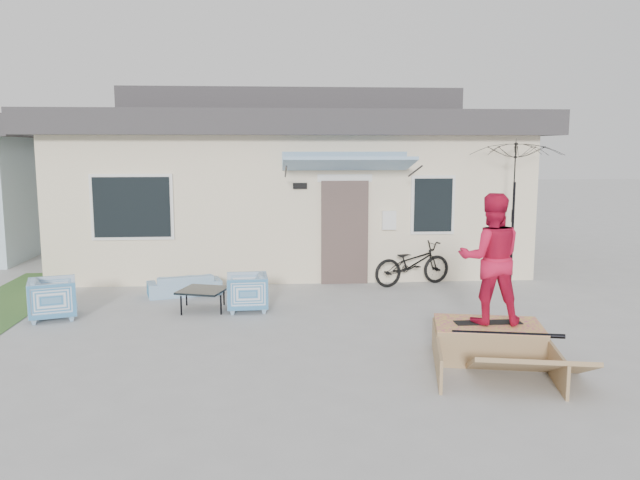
{
  "coord_description": "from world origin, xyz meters",
  "views": [
    {
      "loc": [
        -0.44,
        -8.06,
        2.76
      ],
      "look_at": [
        0.3,
        1.8,
        1.3
      ],
      "focal_mm": 35.28,
      "sensor_mm": 36.0,
      "label": 1
    }
  ],
  "objects": [
    {
      "name": "ground",
      "position": [
        0.0,
        0.0,
        0.0
      ],
      "size": [
        90.0,
        90.0,
        0.0
      ],
      "primitive_type": "plane",
      "color": "#A6A6A6",
      "rests_on": "ground"
    },
    {
      "name": "house",
      "position": [
        0.0,
        7.99,
        1.94
      ],
      "size": [
        10.8,
        8.49,
        4.1
      ],
      "color": "beige",
      "rests_on": "ground"
    },
    {
      "name": "loveseat",
      "position": [
        -2.12,
        3.69,
        0.26
      ],
      "size": [
        1.41,
        0.74,
        0.53
      ],
      "primitive_type": "imported",
      "rotation": [
        0.0,
        0.0,
        3.41
      ],
      "color": "teal",
      "rests_on": "ground"
    },
    {
      "name": "armchair_left",
      "position": [
        -4.02,
        2.17,
        0.37
      ],
      "size": [
        0.85,
        0.88,
        0.73
      ],
      "primitive_type": "imported",
      "rotation": [
        0.0,
        0.0,
        1.88
      ],
      "color": "teal",
      "rests_on": "ground"
    },
    {
      "name": "armchair_right",
      "position": [
        -0.9,
        2.46,
        0.35
      ],
      "size": [
        0.67,
        0.71,
        0.7
      ],
      "primitive_type": "imported",
      "rotation": [
        0.0,
        0.0,
        -1.51
      ],
      "color": "teal",
      "rests_on": "ground"
    },
    {
      "name": "coffee_table",
      "position": [
        -1.65,
        2.55,
        0.18
      ],
      "size": [
        0.92,
        0.92,
        0.36
      ],
      "primitive_type": "cube",
      "rotation": [
        0.0,
        0.0,
        -0.3
      ],
      "color": "black",
      "rests_on": "ground"
    },
    {
      "name": "bicycle",
      "position": [
        2.35,
        4.22,
        0.54
      ],
      "size": [
        1.79,
        1.09,
        1.08
      ],
      "primitive_type": "imported",
      "rotation": [
        0.0,
        0.0,
        1.89
      ],
      "color": "black",
      "rests_on": "ground"
    },
    {
      "name": "patio_umbrella",
      "position": [
        4.2,
        3.72,
        1.75
      ],
      "size": [
        2.1,
        2.0,
        2.2
      ],
      "color": "black",
      "rests_on": "ground"
    },
    {
      "name": "skate_ramp",
      "position": [
        2.37,
        -0.25,
        0.23
      ],
      "size": [
        1.71,
        2.06,
        0.46
      ],
      "primitive_type": null,
      "rotation": [
        0.0,
        0.0,
        -0.2
      ],
      "color": "#95754D",
      "rests_on": "ground"
    },
    {
      "name": "skateboard",
      "position": [
        2.38,
        -0.2,
        0.48
      ],
      "size": [
        0.88,
        0.23,
        0.05
      ],
      "primitive_type": "cube",
      "rotation": [
        0.0,
        0.0,
        0.01
      ],
      "color": "black",
      "rests_on": "skate_ramp"
    },
    {
      "name": "skater",
      "position": [
        2.38,
        -0.2,
        1.36
      ],
      "size": [
        0.92,
        0.76,
        1.71
      ],
      "primitive_type": "imported",
      "rotation": [
        0.0,
        0.0,
        3.0
      ],
      "color": "red",
      "rests_on": "skateboard"
    }
  ]
}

